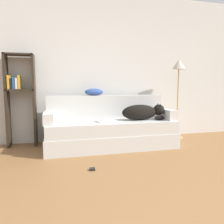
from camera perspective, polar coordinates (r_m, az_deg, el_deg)
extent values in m
cube|color=silver|center=(4.20, -0.50, 11.47)|extent=(7.87, 0.06, 2.70)
cube|color=silver|center=(3.67, -0.38, -7.15)|extent=(2.11, 0.82, 0.24)
cube|color=silver|center=(3.62, -0.35, -3.77)|extent=(2.07, 0.78, 0.20)
cube|color=silver|center=(3.91, -1.56, 1.45)|extent=(2.07, 0.15, 0.40)
cube|color=silver|center=(3.49, -16.17, -1.38)|extent=(0.15, 0.63, 0.17)
cube|color=silver|center=(3.93, 13.64, -0.40)|extent=(0.15, 0.63, 0.17)
ellipsoid|color=black|center=(3.65, 7.16, -0.10)|extent=(0.60, 0.22, 0.26)
sphere|color=black|center=(3.79, 12.12, 0.55)|extent=(0.19, 0.19, 0.19)
cone|color=black|center=(3.73, 12.50, 1.53)|extent=(0.07, 0.07, 0.08)
cone|color=black|center=(3.82, 11.81, 1.67)|extent=(0.07, 0.07, 0.08)
ellipsoid|color=black|center=(3.70, 12.37, -1.52)|extent=(0.18, 0.06, 0.08)
cube|color=silver|center=(3.47, -1.47, -2.40)|extent=(0.35, 0.29, 0.02)
ellipsoid|color=#335199|center=(3.87, -4.74, 5.23)|extent=(0.33, 0.19, 0.12)
cube|color=#2D2319|center=(3.98, -25.71, 2.61)|extent=(0.04, 0.26, 1.53)
cube|color=#2D2319|center=(3.91, -19.59, 2.83)|extent=(0.04, 0.26, 1.53)
cube|color=#2D2319|center=(3.96, -23.18, 13.63)|extent=(0.44, 0.26, 0.02)
cube|color=#2D2319|center=(3.93, -22.80, 5.39)|extent=(0.44, 0.26, 0.02)
cube|color=gold|center=(3.94, -25.26, 7.04)|extent=(0.04, 0.20, 0.22)
cube|color=black|center=(3.94, -24.69, 6.74)|extent=(0.03, 0.20, 0.17)
cube|color=#234C93|center=(3.93, -24.13, 6.93)|extent=(0.04, 0.20, 0.20)
cube|color=silver|center=(3.92, -23.53, 6.83)|extent=(0.03, 0.20, 0.18)
cube|color=gold|center=(3.92, -23.02, 7.18)|extent=(0.03, 0.20, 0.22)
cylinder|color=tan|center=(4.44, 16.45, -6.44)|extent=(0.25, 0.25, 0.02)
cylinder|color=tan|center=(4.34, 16.74, 2.10)|extent=(0.02, 0.02, 1.30)
cone|color=beige|center=(4.35, 17.08, 11.85)|extent=(0.25, 0.25, 0.18)
cube|color=black|center=(2.72, -5.14, -14.64)|extent=(0.06, 0.06, 0.03)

